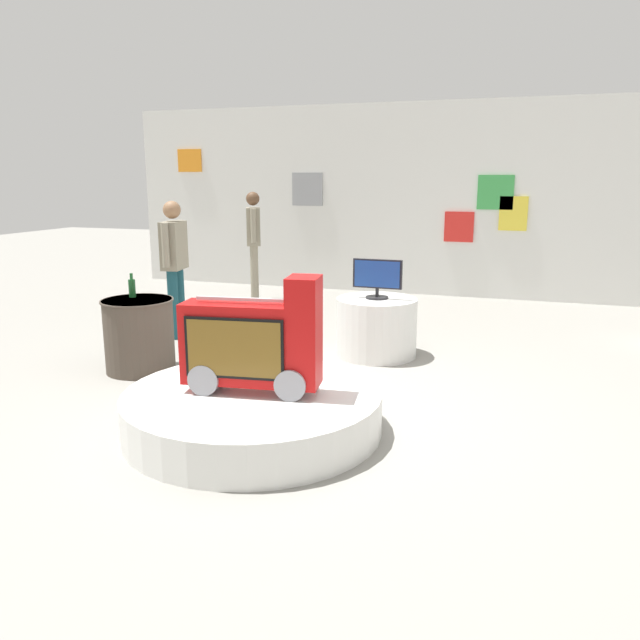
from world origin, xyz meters
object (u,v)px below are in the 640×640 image
(side_table_round, at_px, (139,335))
(novelty_firetruck_tv, at_px, (254,346))
(display_pedestal_center_rear, at_px, (376,327))
(shopper_browsing_near_truck, at_px, (174,259))
(main_display_pedestal, at_px, (253,411))
(tv_on_center_rear, at_px, (377,277))
(bottle_on_side_table, at_px, (132,288))
(shopper_browsing_rear, at_px, (254,238))

(side_table_round, bearing_deg, novelty_firetruck_tv, -31.20)
(display_pedestal_center_rear, distance_m, shopper_browsing_near_truck, 2.48)
(side_table_round, bearing_deg, main_display_pedestal, -31.40)
(tv_on_center_rear, distance_m, bottle_on_side_table, 2.44)
(novelty_firetruck_tv, relative_size, shopper_browsing_rear, 0.63)
(display_pedestal_center_rear, distance_m, tv_on_center_rear, 0.53)
(display_pedestal_center_rear, bearing_deg, shopper_browsing_near_truck, 179.41)
(display_pedestal_center_rear, xyz_separation_m, bottle_on_side_table, (-2.15, -1.16, 0.49))
(side_table_round, relative_size, shopper_browsing_near_truck, 0.45)
(novelty_firetruck_tv, relative_size, shopper_browsing_near_truck, 0.65)
(shopper_browsing_near_truck, bearing_deg, tv_on_center_rear, -0.69)
(display_pedestal_center_rear, bearing_deg, tv_on_center_rear, -89.13)
(novelty_firetruck_tv, bearing_deg, shopper_browsing_near_truck, 131.57)
(shopper_browsing_near_truck, distance_m, shopper_browsing_rear, 2.32)
(main_display_pedestal, bearing_deg, side_table_round, 148.60)
(novelty_firetruck_tv, height_order, display_pedestal_center_rear, novelty_firetruck_tv)
(main_display_pedestal, height_order, display_pedestal_center_rear, display_pedestal_center_rear)
(main_display_pedestal, relative_size, bottle_on_side_table, 8.16)
(tv_on_center_rear, bearing_deg, novelty_firetruck_tv, -99.15)
(main_display_pedestal, bearing_deg, tv_on_center_rear, 80.36)
(novelty_firetruck_tv, relative_size, display_pedestal_center_rear, 1.22)
(main_display_pedestal, height_order, bottle_on_side_table, bottle_on_side_table)
(display_pedestal_center_rear, distance_m, side_table_round, 2.40)
(novelty_firetruck_tv, bearing_deg, bottle_on_side_table, 148.19)
(side_table_round, bearing_deg, shopper_browsing_near_truck, 105.74)
(bottle_on_side_table, xyz_separation_m, shopper_browsing_rear, (-0.31, 3.51, 0.16))
(display_pedestal_center_rear, xyz_separation_m, shopper_browsing_near_truck, (-2.40, 0.02, 0.62))
(side_table_round, bearing_deg, bottle_on_side_table, 140.01)
(main_display_pedestal, xyz_separation_m, shopper_browsing_rear, (-2.08, 4.61, 0.80))
(main_display_pedestal, xyz_separation_m, display_pedestal_center_rear, (0.38, 2.27, 0.15))
(side_table_round, bearing_deg, display_pedestal_center_rear, 31.64)
(main_display_pedestal, bearing_deg, display_pedestal_center_rear, 80.37)
(display_pedestal_center_rear, height_order, shopper_browsing_rear, shopper_browsing_rear)
(novelty_firetruck_tv, relative_size, side_table_round, 1.46)
(side_table_round, xyz_separation_m, shopper_browsing_rear, (-0.42, 3.60, 0.59))
(side_table_round, xyz_separation_m, bottle_on_side_table, (-0.11, 0.09, 0.44))
(tv_on_center_rear, xyz_separation_m, side_table_round, (-2.04, -1.25, -0.47))
(main_display_pedestal, relative_size, side_table_round, 2.70)
(main_display_pedestal, relative_size, tv_on_center_rear, 3.68)
(tv_on_center_rear, bearing_deg, shopper_browsing_rear, 136.29)
(display_pedestal_center_rear, distance_m, bottle_on_side_table, 2.49)
(bottle_on_side_table, height_order, shopper_browsing_near_truck, shopper_browsing_near_truck)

